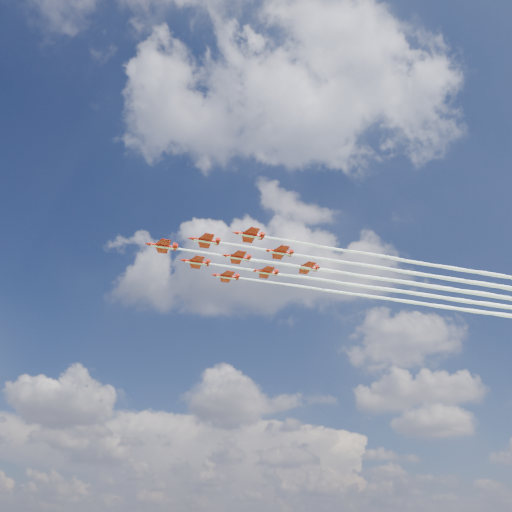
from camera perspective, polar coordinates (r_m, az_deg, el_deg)
The scene contains 9 objects.
jet_lead at distance 162.40m, azimuth 12.80°, elevation -2.36°, with size 123.10×63.56×2.33m.
jet_row2_port at distance 163.06m, azimuth 17.26°, elevation -1.83°, with size 123.10×63.56×2.33m.
jet_row2_starb at distance 172.66m, azimuth 14.97°, elevation -3.77°, with size 123.10×63.56×2.33m.
jet_row3_port at distance 164.71m, azimuth 21.65°, elevation -1.30°, with size 123.10×63.56×2.33m.
jet_row3_centre at distance 173.74m, azimuth 19.16°, elevation -3.26°, with size 123.10×63.56×2.33m.
jet_row3_starb at distance 183.24m, azimuth 16.91°, elevation -5.01°, with size 123.10×63.56×2.33m.
jet_row4_port at distance 175.73m, azimuth 23.26°, elevation -2.74°, with size 123.10×63.56×2.33m.
jet_row4_starb at distance 184.68m, azimuth 20.84°, elevation -4.52°, with size 123.10×63.56×2.33m.
jet_tail at distance 186.98m, azimuth 24.69°, elevation -4.01°, with size 123.10×63.56×2.33m.
Camera 1 is at (25.10, -130.42, 12.82)m, focal length 35.00 mm.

